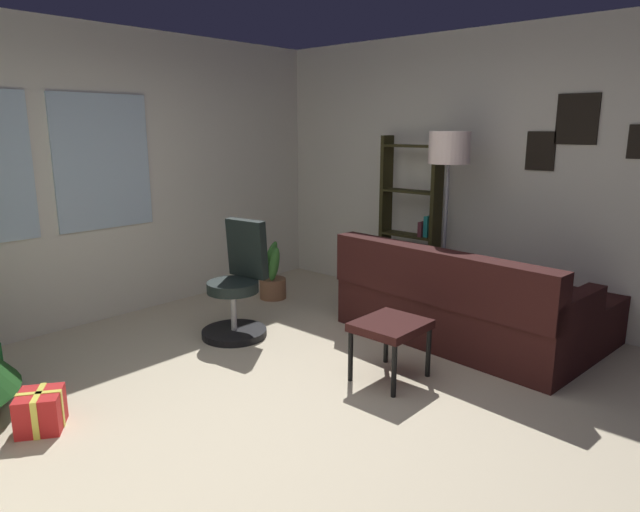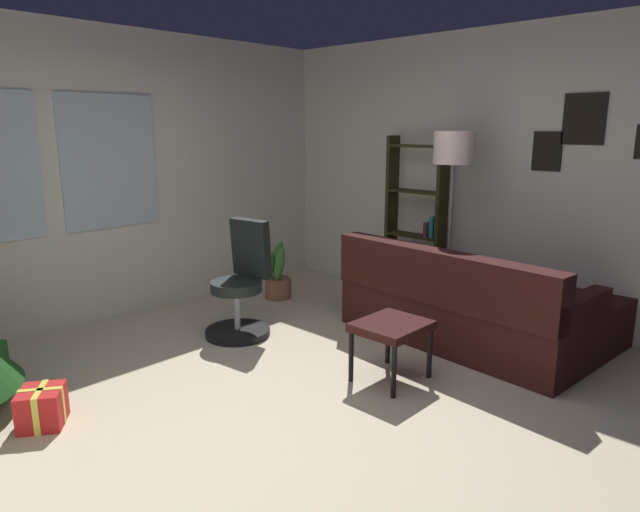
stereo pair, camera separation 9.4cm
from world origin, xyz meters
name	(u,v)px [view 2 (the right image)]	position (x,y,z in m)	size (l,w,h in m)	color
ground_plane	(297,417)	(0.00, 0.00, -0.05)	(5.31, 5.18, 0.10)	beige
wall_back_with_windows	(92,177)	(-0.02, 2.64, 1.34)	(5.31, 0.12, 2.67)	silver
wall_right_with_frames	(505,176)	(2.71, 0.00, 1.34)	(0.12, 5.18, 2.67)	silver
couch	(482,309)	(1.88, -0.28, 0.29)	(1.65, 2.16, 0.84)	black
footstool	(391,330)	(0.78, -0.16, 0.37)	(0.49, 0.43, 0.43)	black
gift_box_red	(42,407)	(-1.20, 0.99, 0.12)	(0.35, 0.35, 0.24)	red
office_chair	(241,291)	(0.62, 1.33, 0.39)	(0.56, 0.56, 1.00)	black
bookshelf	(415,232)	(2.44, 0.79, 0.73)	(0.18, 0.64, 1.69)	#2B2812
floor_lamp	(454,162)	(2.13, 0.21, 1.48)	(0.36, 0.36, 1.74)	slate
potted_plant	(277,278)	(1.54, 1.90, 0.22)	(0.31, 0.33, 0.63)	#8B5D41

